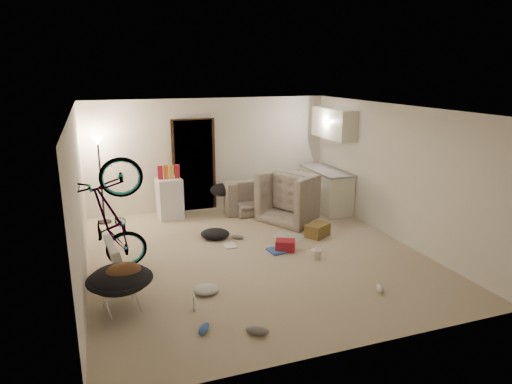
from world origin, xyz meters
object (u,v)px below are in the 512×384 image
object	(u,v)px
tv_box	(116,260)
kitchen_counter	(326,190)
saucer_chair	(120,285)
drink_case_b	(285,245)
armchair	(299,201)
mini_fridge	(170,198)
juicer	(316,254)
bicycle	(114,242)
sofa	(263,197)
floor_lamp	(99,161)
drink_case_a	(318,230)

from	to	relation	value
tv_box	kitchen_counter	bearing A→B (deg)	18.08
saucer_chair	tv_box	distance (m)	1.01
drink_case_b	armchair	bearing A→B (deg)	85.44
armchair	kitchen_counter	bearing A→B (deg)	-92.85
armchair	mini_fridge	world-z (taller)	mini_fridge
kitchen_counter	juicer	world-z (taller)	kitchen_counter
bicycle	drink_case_b	size ratio (longest dim) A/B	5.64
kitchen_counter	juicer	size ratio (longest dim) A/B	6.29
mini_fridge	tv_box	bearing A→B (deg)	-118.34
juicer	saucer_chair	bearing A→B (deg)	-168.64
mini_fridge	drink_case_b	xyz separation A→B (m)	(1.60, -2.58, -0.33)
saucer_chair	juicer	distance (m)	3.28
bicycle	tv_box	distance (m)	0.34
kitchen_counter	armchair	xyz separation A→B (m)	(-0.88, -0.43, -0.05)
sofa	drink_case_b	world-z (taller)	sofa
floor_lamp	kitchen_counter	distance (m)	4.95
sofa	bicycle	bearing A→B (deg)	34.59
juicer	floor_lamp	bearing A→B (deg)	135.94
saucer_chair	drink_case_b	distance (m)	3.10
drink_case_a	drink_case_b	bearing A→B (deg)	177.23
armchair	drink_case_a	world-z (taller)	armchair
armchair	tv_box	distance (m)	4.24
mini_fridge	drink_case_b	bearing A→B (deg)	-61.71
mini_fridge	tv_box	world-z (taller)	mini_fridge
tv_box	drink_case_b	world-z (taller)	tv_box
sofa	saucer_chair	size ratio (longest dim) A/B	2.19
armchair	drink_case_b	bearing A→B (deg)	119.43
armchair	tv_box	bearing A→B (deg)	85.69
juicer	mini_fridge	bearing A→B (deg)	122.14
mini_fridge	tv_box	distance (m)	3.01
sofa	saucer_chair	distance (m)	4.96
armchair	tv_box	size ratio (longest dim) A/B	1.31
mini_fridge	drink_case_a	size ratio (longest dim) A/B	1.96
drink_case_b	sofa	bearing A→B (deg)	105.63
armchair	juicer	bearing A→B (deg)	134.22
floor_lamp	saucer_chair	size ratio (longest dim) A/B	2.10
bicycle	drink_case_a	size ratio (longest dim) A/B	4.30
sofa	drink_case_a	size ratio (longest dim) A/B	4.30
drink_case_b	juicer	size ratio (longest dim) A/B	1.41
drink_case_a	bicycle	bearing A→B (deg)	154.86
bicycle	juicer	bearing A→B (deg)	-99.21
saucer_chair	tv_box	xyz separation A→B (m)	(-0.00, 1.01, -0.06)
floor_lamp	juicer	bearing A→B (deg)	-44.06
sofa	armchair	distance (m)	1.01
floor_lamp	kitchen_counter	size ratio (longest dim) A/B	1.21
tv_box	drink_case_a	world-z (taller)	tv_box
sofa	juicer	xyz separation A→B (m)	(-0.16, -3.00, -0.18)
kitchen_counter	drink_case_a	xyz separation A→B (m)	(-1.00, -1.58, -0.31)
saucer_chair	drink_case_a	world-z (taller)	saucer_chair
drink_case_a	kitchen_counter	bearing A→B (deg)	27.32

